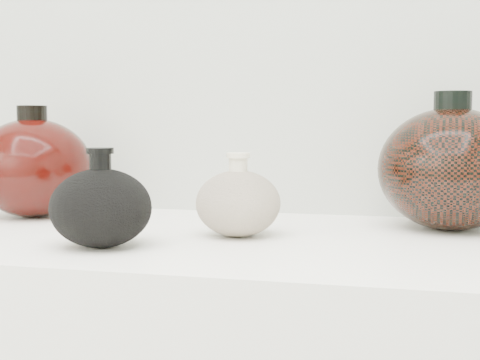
% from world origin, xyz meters
% --- Properties ---
extents(black_gourd_vase, '(0.14, 0.14, 0.13)m').
position_xyz_m(black_gourd_vase, '(-0.11, 0.83, 0.95)').
color(black_gourd_vase, black).
rests_on(black_gourd_vase, display_counter).
extents(cream_gourd_vase, '(0.16, 0.16, 0.12)m').
position_xyz_m(cream_gourd_vase, '(0.04, 0.95, 0.95)').
color(cream_gourd_vase, beige).
rests_on(cream_gourd_vase, display_counter).
extents(left_round_pot, '(0.22, 0.22, 0.19)m').
position_xyz_m(left_round_pot, '(-0.34, 1.05, 0.98)').
color(left_round_pot, black).
rests_on(left_round_pot, display_counter).
extents(right_round_pot, '(0.23, 0.23, 0.21)m').
position_xyz_m(right_round_pot, '(0.33, 1.08, 0.99)').
color(right_round_pot, black).
rests_on(right_round_pot, display_counter).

